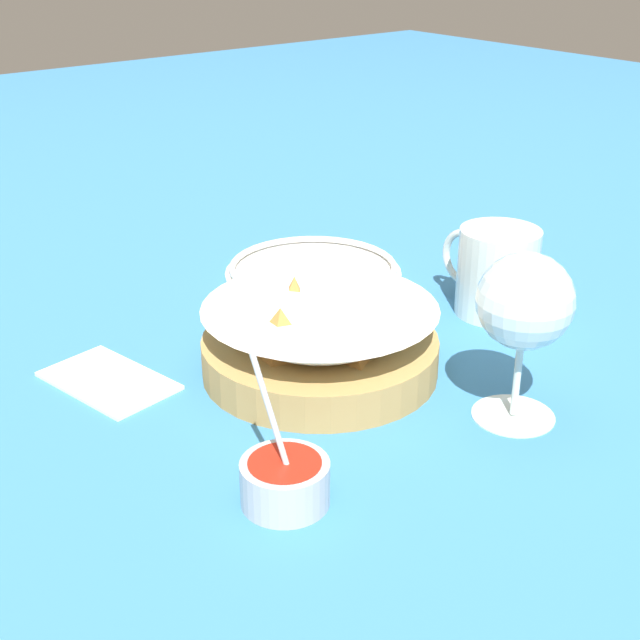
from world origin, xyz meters
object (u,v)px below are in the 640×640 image
(beer_mug, at_px, (496,275))
(side_plate, at_px, (313,269))
(food_basket, at_px, (320,343))
(wine_glass, at_px, (525,306))
(sauce_cup, at_px, (285,480))

(beer_mug, height_order, side_plate, beer_mug)
(food_basket, height_order, wine_glass, wine_glass)
(beer_mug, bearing_deg, food_basket, 87.41)
(food_basket, height_order, beer_mug, beer_mug)
(food_basket, relative_size, wine_glass, 1.48)
(sauce_cup, distance_m, wine_glass, 0.27)
(food_basket, height_order, sauce_cup, sauce_cup)
(beer_mug, relative_size, side_plate, 0.58)
(beer_mug, bearing_deg, wine_glass, 135.91)
(food_basket, bearing_deg, beer_mug, -92.59)
(sauce_cup, xyz_separation_m, beer_mug, (0.15, -0.42, 0.03))
(wine_glass, xyz_separation_m, side_plate, (0.40, -0.07, -0.11))
(food_basket, distance_m, sauce_cup, 0.23)
(food_basket, relative_size, beer_mug, 1.81)
(side_plate, bearing_deg, wine_glass, 169.50)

